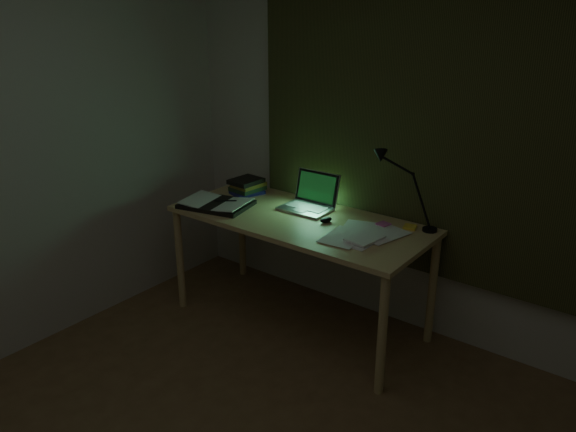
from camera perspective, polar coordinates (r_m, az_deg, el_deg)
name	(u,v)px	position (r m, az deg, el deg)	size (l,w,h in m)	color
wall_back	(414,144)	(3.58, 12.66, 7.15)	(3.50, 0.00, 2.50)	beige
curtain	(414,113)	(3.50, 12.63, 10.21)	(2.20, 0.06, 2.00)	#303319
desk	(299,272)	(3.76, 1.12, -5.67)	(1.69, 0.74, 0.77)	tan
laptop	(305,193)	(3.71, 1.77, 2.33)	(0.33, 0.37, 0.24)	silver
open_textbook	(216,203)	(3.84, -7.30, 1.28)	(0.45, 0.32, 0.04)	silver
book_stack	(247,186)	(4.06, -4.14, 3.05)	(0.18, 0.22, 0.12)	silver
loose_papers	(359,236)	(3.33, 7.21, -2.00)	(0.35, 0.37, 0.02)	white
mouse	(326,220)	(3.54, 3.88, -0.39)	(0.05, 0.09, 0.03)	black
sticky_yellow	(410,227)	(3.52, 12.29, -1.10)	(0.07, 0.07, 0.02)	yellow
sticky_pink	(383,224)	(3.53, 9.67, -0.85)	(0.07, 0.07, 0.02)	#E157A8
desk_lamp	(433,193)	(3.42, 14.53, 2.28)	(0.32, 0.25, 0.49)	black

